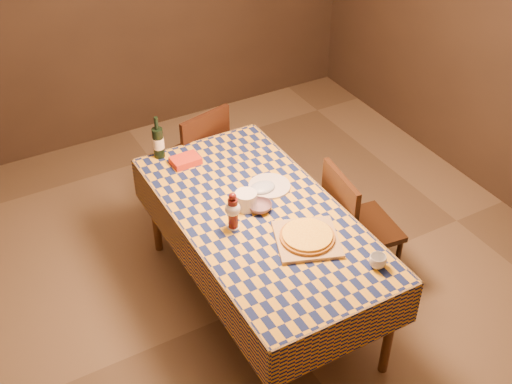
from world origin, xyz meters
TOP-DOWN VIEW (x-y plane):
  - room at (0.00, 0.00)m, footprint 5.00×5.10m
  - dining_table at (0.00, 0.00)m, footprint 0.94×1.84m
  - cutting_board at (0.11, -0.34)m, footprint 0.45×0.45m
  - pizza at (0.11, -0.34)m, footprint 0.32×0.32m
  - pepper_mill at (-0.20, -0.03)m, footprint 0.08×0.08m
  - bowl at (0.02, 0.03)m, footprint 0.19×0.19m
  - wine_glass at (-0.20, -0.03)m, footprint 0.09×0.09m
  - wine_bottle at (-0.29, 0.86)m, footprint 0.09×0.09m
  - deli_tub at (-0.04, 0.09)m, footprint 0.17×0.17m
  - takeout_container at (-0.17, 0.70)m, footprint 0.19×0.14m
  - white_plate at (0.18, 0.20)m, footprint 0.32×0.32m
  - tumbler at (0.33, -0.70)m, footprint 0.11×0.11m
  - flour_patch at (0.17, -0.26)m, footprint 0.30×0.28m
  - flour_bag at (0.13, 0.19)m, footprint 0.18×0.14m
  - chair_far at (0.08, 1.08)m, footprint 0.51×0.51m
  - chair_right at (0.63, -0.11)m, footprint 0.47×0.47m

SIDE VIEW (x-z plane):
  - chair_far at x=0.08m, z-range 0.06..0.99m
  - chair_right at x=0.63m, z-range 0.06..0.99m
  - dining_table at x=0.00m, z-range 0.31..1.08m
  - flour_patch at x=0.17m, z-range 0.77..0.77m
  - white_plate at x=0.18m, z-range 0.77..0.79m
  - cutting_board at x=0.11m, z-range 0.77..0.79m
  - bowl at x=0.02m, z-range 0.77..0.82m
  - takeout_container at x=-0.17m, z-range 0.77..0.82m
  - flour_bag at x=0.13m, z-range 0.77..0.82m
  - pizza at x=0.11m, z-range 0.79..0.82m
  - tumbler at x=0.33m, z-range 0.77..0.85m
  - deli_tub at x=-0.04m, z-range 0.77..0.88m
  - wine_bottle at x=-0.29m, z-range 0.73..1.03m
  - pepper_mill at x=-0.20m, z-range 0.76..1.01m
  - wine_glass at x=-0.20m, z-range 0.81..0.99m
  - room at x=0.00m, z-range 0.00..2.70m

